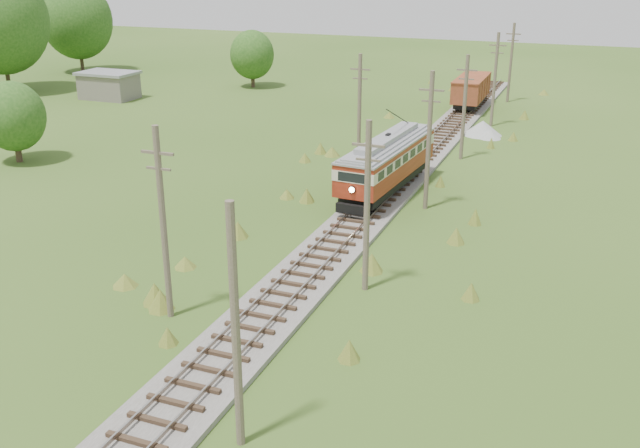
% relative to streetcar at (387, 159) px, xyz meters
% --- Properties ---
extents(railbed_main, '(3.60, 96.00, 0.57)m').
position_rel_streetcar_xyz_m(railbed_main, '(0.00, 1.27, -2.42)').
color(railbed_main, '#605B54').
rests_on(railbed_main, ground).
extents(streetcar, '(3.75, 12.35, 5.59)m').
position_rel_streetcar_xyz_m(streetcar, '(0.00, 0.00, 0.00)').
color(streetcar, black).
rests_on(streetcar, ground).
extents(gondola, '(2.97, 8.85, 2.93)m').
position_rel_streetcar_xyz_m(gondola, '(0.00, 31.49, -0.46)').
color(gondola, black).
rests_on(gondola, ground).
extents(gravel_pile, '(3.71, 3.94, 1.35)m').
position_rel_streetcar_xyz_m(gravel_pile, '(3.36, 20.06, -1.98)').
color(gravel_pile, gray).
rests_on(gravel_pile, ground).
extents(utility_pole_r_1, '(0.30, 0.30, 8.80)m').
position_rel_streetcar_xyz_m(utility_pole_r_1, '(3.10, -27.73, 1.79)').
color(utility_pole_r_1, brown).
rests_on(utility_pole_r_1, ground).
extents(utility_pole_r_2, '(1.60, 0.30, 8.60)m').
position_rel_streetcar_xyz_m(utility_pole_r_2, '(3.30, -14.73, 1.82)').
color(utility_pole_r_2, brown).
rests_on(utility_pole_r_2, ground).
extents(utility_pole_r_3, '(1.60, 0.30, 9.00)m').
position_rel_streetcar_xyz_m(utility_pole_r_3, '(3.20, -1.73, 2.02)').
color(utility_pole_r_3, brown).
rests_on(utility_pole_r_3, ground).
extents(utility_pole_r_4, '(1.60, 0.30, 8.40)m').
position_rel_streetcar_xyz_m(utility_pole_r_4, '(3.00, 11.27, 1.71)').
color(utility_pole_r_4, brown).
rests_on(utility_pole_r_4, ground).
extents(utility_pole_r_5, '(1.60, 0.30, 8.90)m').
position_rel_streetcar_xyz_m(utility_pole_r_5, '(3.40, 24.27, 1.97)').
color(utility_pole_r_5, brown).
rests_on(utility_pole_r_5, ground).
extents(utility_pole_r_6, '(1.60, 0.30, 8.70)m').
position_rel_streetcar_xyz_m(utility_pole_r_6, '(3.20, 37.27, 1.87)').
color(utility_pole_r_6, brown).
rests_on(utility_pole_r_6, ground).
extents(utility_pole_l_a, '(1.60, 0.30, 9.00)m').
position_rel_streetcar_xyz_m(utility_pole_l_a, '(-4.20, -20.73, 2.02)').
color(utility_pole_l_a, brown).
rests_on(utility_pole_l_a, ground).
extents(utility_pole_l_b, '(1.60, 0.30, 8.60)m').
position_rel_streetcar_xyz_m(utility_pole_l_b, '(-4.50, 7.27, 1.82)').
color(utility_pole_l_b, brown).
rests_on(utility_pole_l_b, ground).
extents(tree_left_5, '(9.66, 9.66, 12.44)m').
position_rel_streetcar_xyz_m(tree_left_5, '(-56.00, 37.27, 4.52)').
color(tree_left_5, '#38281C').
rests_on(tree_left_5, ground).
extents(tree_mid_a, '(5.46, 5.46, 7.03)m').
position_rel_streetcar_xyz_m(tree_mid_a, '(-28.00, 35.27, 1.41)').
color(tree_mid_a, '#38281C').
rests_on(tree_mid_a, ground).
extents(tree_mid_c, '(5.04, 5.04, 6.49)m').
position_rel_streetcar_xyz_m(tree_mid_c, '(-30.00, -2.73, 1.10)').
color(tree_mid_c, '#38281C').
rests_on(tree_mid_c, ground).
extents(shed, '(6.40, 4.40, 3.10)m').
position_rel_streetcar_xyz_m(shed, '(-40.00, 22.27, -1.03)').
color(shed, slate).
rests_on(shed, ground).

